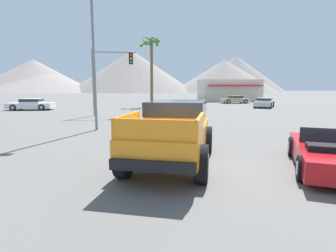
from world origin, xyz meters
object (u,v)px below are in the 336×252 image
object	(u,v)px
orange_pickup_truck	(174,127)
street_lamp_post	(93,34)
red_convertible_car	(330,155)
parked_car_tan	(235,99)
traffic_light_main	(110,69)
parked_car_silver	(264,102)
palm_tree_tall	(150,54)
parked_car_white	(31,104)

from	to	relation	value
orange_pickup_truck	street_lamp_post	bearing A→B (deg)	135.35
orange_pickup_truck	red_convertible_car	world-z (taller)	orange_pickup_truck
red_convertible_car	street_lamp_post	bearing A→B (deg)	160.71
parked_car_tan	traffic_light_main	distance (m)	22.93
parked_car_silver	palm_tree_tall	bearing A→B (deg)	17.36
orange_pickup_truck	street_lamp_post	xyz separation A→B (m)	(-3.31, 6.63, 4.06)
red_convertible_car	parked_car_tan	size ratio (longest dim) A/B	1.08
street_lamp_post	parked_car_white	bearing A→B (deg)	120.61
red_convertible_car	traffic_light_main	distance (m)	17.70
parked_car_silver	street_lamp_post	distance (m)	23.21
parked_car_tan	red_convertible_car	bearing A→B (deg)	162.79
parked_car_tan	traffic_light_main	size ratio (longest dim) A/B	0.77
parked_car_silver	traffic_light_main	world-z (taller)	traffic_light_main
traffic_light_main	parked_car_tan	bearing A→B (deg)	41.67
traffic_light_main	parked_car_white	bearing A→B (deg)	142.00
parked_car_silver	street_lamp_post	world-z (taller)	street_lamp_post
traffic_light_main	palm_tree_tall	xyz separation A→B (m)	(4.10, 11.08, 2.70)
parked_car_tan	parked_car_white	world-z (taller)	parked_car_white
parked_car_tan	palm_tree_tall	distance (m)	14.72
parked_car_silver	parked_car_tan	world-z (taller)	parked_car_tan
parked_car_silver	street_lamp_post	size ratio (longest dim) A/B	0.53
parked_car_white	palm_tree_tall	xyz separation A→B (m)	(12.88, 4.22, 5.89)
parked_car_silver	traffic_light_main	bearing A→B (deg)	56.66
palm_tree_tall	parked_car_tan	bearing A→B (deg)	17.35
orange_pickup_truck	parked_car_white	bearing A→B (deg)	138.21
parked_car_silver	parked_car_tan	xyz separation A→B (m)	(-0.33, 8.16, 0.00)
parked_car_tan	traffic_light_main	bearing A→B (deg)	131.83
parked_car_white	traffic_light_main	distance (m)	11.59
parked_car_white	traffic_light_main	bearing A→B (deg)	-125.09
parked_car_white	palm_tree_tall	world-z (taller)	palm_tree_tall
red_convertible_car	parked_car_white	distance (m)	27.77
parked_car_silver	parked_car_white	bearing A→B (deg)	34.96
parked_car_white	palm_tree_tall	size ratio (longest dim) A/B	0.53
traffic_light_main	red_convertible_car	bearing A→B (deg)	-65.13
orange_pickup_truck	parked_car_tan	distance (m)	32.43
parked_car_tan	parked_car_white	xyz separation A→B (m)	(-25.74, -8.23, 0.03)
palm_tree_tall	traffic_light_main	bearing A→B (deg)	-110.31
traffic_light_main	palm_tree_tall	distance (m)	12.12
red_convertible_car	palm_tree_tall	bearing A→B (deg)	124.88
red_convertible_car	street_lamp_post	distance (m)	12.10
parked_car_tan	palm_tree_tall	bearing A→B (deg)	107.51
red_convertible_car	parked_car_silver	xyz separation A→B (m)	(9.98, 22.71, 0.13)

